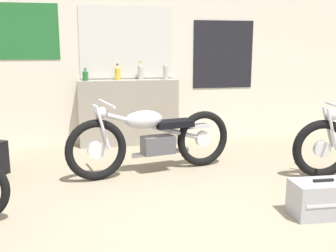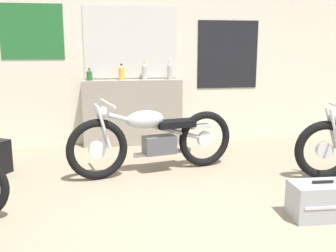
{
  "view_description": "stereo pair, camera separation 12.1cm",
  "coord_description": "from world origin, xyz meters",
  "px_view_note": "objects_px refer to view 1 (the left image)",
  "views": [
    {
      "loc": [
        -0.98,
        -2.95,
        1.54
      ],
      "look_at": [
        -0.17,
        1.08,
        0.7
      ],
      "focal_mm": 42.0,
      "sensor_mm": 36.0,
      "label": 1
    },
    {
      "loc": [
        -0.87,
        -2.97,
        1.54
      ],
      "look_at": [
        -0.17,
        1.08,
        0.7
      ],
      "focal_mm": 42.0,
      "sensor_mm": 36.0,
      "label": 2
    }
  ],
  "objects_px": {
    "bottle_center": "(141,71)",
    "motorcycle_silver": "(153,138)",
    "bottle_leftmost": "(85,75)",
    "bottle_right_center": "(166,71)",
    "hard_case_silver": "(322,199)",
    "bottle_left_center": "(118,73)"
  },
  "relations": [
    {
      "from": "bottle_center",
      "to": "motorcycle_silver",
      "type": "bearing_deg",
      "value": -92.28
    },
    {
      "from": "bottle_leftmost",
      "to": "motorcycle_silver",
      "type": "height_order",
      "value": "bottle_leftmost"
    },
    {
      "from": "bottle_leftmost",
      "to": "motorcycle_silver",
      "type": "xyz_separation_m",
      "value": [
        0.79,
        -1.45,
        -0.68
      ]
    },
    {
      "from": "bottle_center",
      "to": "motorcycle_silver",
      "type": "distance_m",
      "value": 1.67
    },
    {
      "from": "bottle_leftmost",
      "to": "bottle_right_center",
      "type": "bearing_deg",
      "value": -0.15
    },
    {
      "from": "motorcycle_silver",
      "to": "hard_case_silver",
      "type": "relative_size",
      "value": 3.67
    },
    {
      "from": "bottle_center",
      "to": "bottle_right_center",
      "type": "relative_size",
      "value": 0.95
    },
    {
      "from": "hard_case_silver",
      "to": "bottle_right_center",
      "type": "bearing_deg",
      "value": 106.18
    },
    {
      "from": "bottle_leftmost",
      "to": "bottle_center",
      "type": "bearing_deg",
      "value": 4.28
    },
    {
      "from": "bottle_left_center",
      "to": "motorcycle_silver",
      "type": "xyz_separation_m",
      "value": [
        0.3,
        -1.47,
        -0.7
      ]
    },
    {
      "from": "bottle_center",
      "to": "motorcycle_silver",
      "type": "height_order",
      "value": "bottle_center"
    },
    {
      "from": "bottle_left_center",
      "to": "bottle_center",
      "type": "distance_m",
      "value": 0.36
    },
    {
      "from": "motorcycle_silver",
      "to": "hard_case_silver",
      "type": "bearing_deg",
      "value": -49.84
    },
    {
      "from": "bottle_center",
      "to": "bottle_leftmost",
      "type": "bearing_deg",
      "value": -175.72
    },
    {
      "from": "bottle_right_center",
      "to": "hard_case_silver",
      "type": "relative_size",
      "value": 0.52
    },
    {
      "from": "bottle_left_center",
      "to": "bottle_right_center",
      "type": "xyz_separation_m",
      "value": [
        0.75,
        -0.02,
        0.02
      ]
    },
    {
      "from": "bottle_right_center",
      "to": "bottle_center",
      "type": "bearing_deg",
      "value": 170.27
    },
    {
      "from": "bottle_leftmost",
      "to": "bottle_center",
      "type": "relative_size",
      "value": 0.65
    },
    {
      "from": "bottle_center",
      "to": "bottle_right_center",
      "type": "xyz_separation_m",
      "value": [
        0.39,
        -0.07,
        0.01
      ]
    },
    {
      "from": "bottle_leftmost",
      "to": "bottle_left_center",
      "type": "distance_m",
      "value": 0.49
    },
    {
      "from": "bottle_left_center",
      "to": "bottle_center",
      "type": "bearing_deg",
      "value": 6.57
    },
    {
      "from": "bottle_leftmost",
      "to": "bottle_left_center",
      "type": "bearing_deg",
      "value": 2.56
    }
  ]
}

